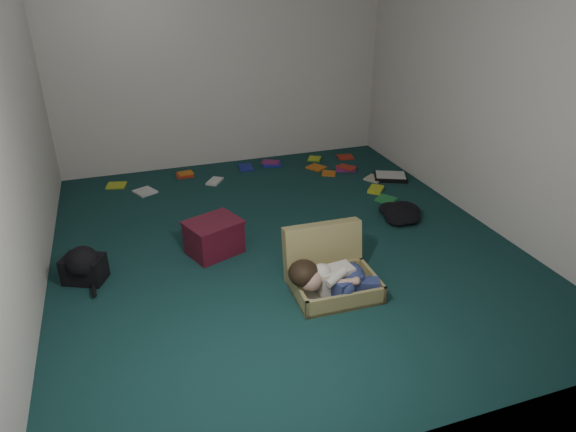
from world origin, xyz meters
TOP-DOWN VIEW (x-y plane):
  - floor at (0.00, 0.00)m, footprint 4.50×4.50m
  - wall_back at (0.00, 2.25)m, footprint 4.50×0.00m
  - wall_front at (0.00, -2.25)m, footprint 4.50×0.00m
  - wall_left at (-2.00, 0.00)m, footprint 0.00×4.50m
  - wall_right at (2.00, 0.00)m, footprint 0.00×4.50m
  - suitcase at (0.14, -0.77)m, footprint 0.66×0.64m
  - person at (0.09, -0.93)m, footprint 0.69×0.34m
  - maroon_bin at (-0.62, 0.04)m, footprint 0.55×0.49m
  - backpack at (-1.70, -0.06)m, footprint 0.49×0.45m
  - clothing_pile at (1.33, 0.12)m, footprint 0.48×0.41m
  - paper_tray at (1.70, 1.06)m, footprint 0.46×0.41m
  - book_scatter at (0.53, 1.55)m, footprint 3.12×1.69m

SIDE VIEW (x-z plane):
  - floor at x=0.00m, z-range 0.00..0.00m
  - book_scatter at x=0.53m, z-range 0.00..0.02m
  - paper_tray at x=1.70m, z-range 0.00..0.05m
  - clothing_pile at x=1.33m, z-range 0.00..0.14m
  - backpack at x=-1.70m, z-range 0.00..0.24m
  - suitcase at x=0.14m, z-range -0.09..0.38m
  - maroon_bin at x=-0.62m, z-range 0.00..0.31m
  - person at x=0.09m, z-range 0.04..0.33m
  - wall_back at x=0.00m, z-range -0.95..3.55m
  - wall_front at x=0.00m, z-range -0.95..3.55m
  - wall_left at x=-2.00m, z-range -0.95..3.55m
  - wall_right at x=2.00m, z-range -0.95..3.55m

